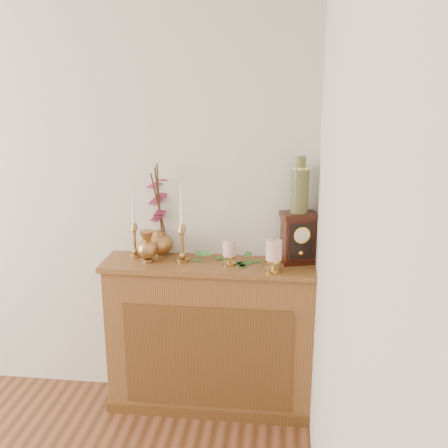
# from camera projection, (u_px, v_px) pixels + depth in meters

# --- Properties ---
(console_shelf) EXTENTS (1.24, 0.34, 0.93)m
(console_shelf) POSITION_uv_depth(u_px,v_px,m) (211.00, 340.00, 3.13)
(console_shelf) COLOR brown
(console_shelf) RESTS_ON ground
(candlestick_left) EXTENTS (0.07, 0.07, 0.42)m
(candlestick_left) POSITION_uv_depth(u_px,v_px,m) (134.00, 234.00, 3.06)
(candlestick_left) COLOR #B28547
(candlestick_left) RESTS_ON console_shelf
(candlestick_center) EXTENTS (0.08, 0.08, 0.46)m
(candlestick_center) POSITION_uv_depth(u_px,v_px,m) (182.00, 237.00, 2.98)
(candlestick_center) COLOR #B28547
(candlestick_center) RESTS_ON console_shelf
(bud_vase) EXTENTS (0.11, 0.11, 0.19)m
(bud_vase) POSITION_uv_depth(u_px,v_px,m) (147.00, 247.00, 2.98)
(bud_vase) COLOR #B28547
(bud_vase) RESTS_ON console_shelf
(ginger_jar) EXTENTS (0.23, 0.24, 0.56)m
(ginger_jar) POSITION_uv_depth(u_px,v_px,m) (159.00, 213.00, 3.09)
(ginger_jar) COLOR #B28547
(ginger_jar) RESTS_ON console_shelf
(pillar_candle_left) EXTENTS (0.08, 0.08, 0.15)m
(pillar_candle_left) POSITION_uv_depth(u_px,v_px,m) (229.00, 251.00, 2.94)
(pillar_candle_left) COLOR #B78D40
(pillar_candle_left) RESTS_ON console_shelf
(pillar_candle_right) EXTENTS (0.10, 0.10, 0.19)m
(pillar_candle_right) POSITION_uv_depth(u_px,v_px,m) (274.00, 254.00, 2.84)
(pillar_candle_right) COLOR #B78D40
(pillar_candle_right) RESTS_ON console_shelf
(ivy_garland) EXTENTS (0.38, 0.14, 0.07)m
(ivy_garland) POSITION_uv_depth(u_px,v_px,m) (218.00, 261.00, 2.98)
(ivy_garland) COLOR #2F762D
(ivy_garland) RESTS_ON console_shelf
(mantel_clock) EXTENTS (0.23, 0.19, 0.29)m
(mantel_clock) POSITION_uv_depth(u_px,v_px,m) (298.00, 238.00, 2.97)
(mantel_clock) COLOR black
(mantel_clock) RESTS_ON console_shelf
(ceramic_vase) EXTENTS (0.10, 0.10, 0.31)m
(ceramic_vase) POSITION_uv_depth(u_px,v_px,m) (300.00, 188.00, 2.89)
(ceramic_vase) COLOR black
(ceramic_vase) RESTS_ON mantel_clock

